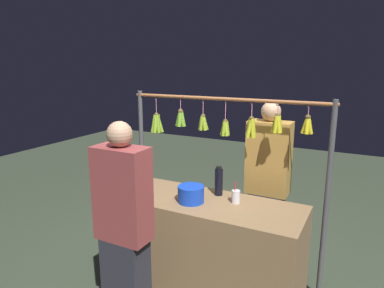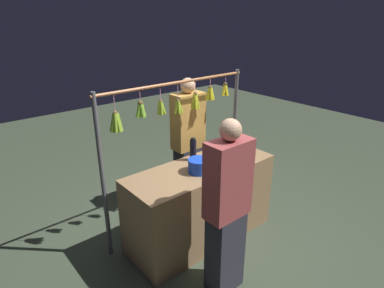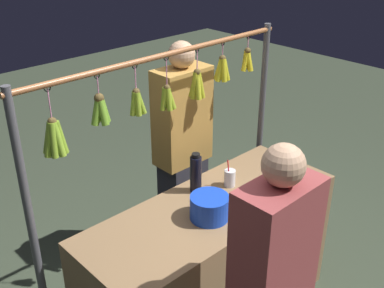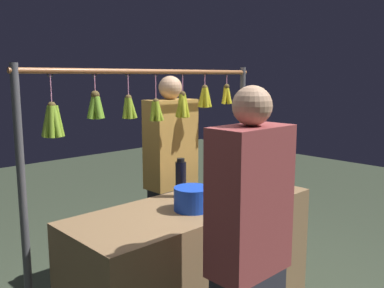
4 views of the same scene
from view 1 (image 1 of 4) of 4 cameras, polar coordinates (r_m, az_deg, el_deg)
name	(u,v)px [view 1 (image 1 of 4)]	position (r m, az deg, el deg)	size (l,w,h in m)	color
market_counter	(204,248)	(3.19, 2.02, -16.48)	(1.66, 0.62, 0.87)	olive
display_rack	(220,148)	(3.25, 4.54, -0.71)	(1.90, 0.13, 1.74)	#4C4C51
water_bottle	(219,182)	(3.10, 4.35, -6.08)	(0.07, 0.07, 0.26)	black
blue_bucket	(191,194)	(2.96, -0.18, -8.11)	(0.22, 0.22, 0.14)	blue
drink_cup	(236,197)	(2.97, 7.11, -8.45)	(0.07, 0.07, 0.18)	silver
vendor_person	(267,190)	(3.47, 12.06, -7.22)	(0.40, 0.21, 1.67)	#2D2D38
customer_person	(124,234)	(2.66, -10.92, -14.15)	(0.39, 0.21, 1.63)	#2D2D38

